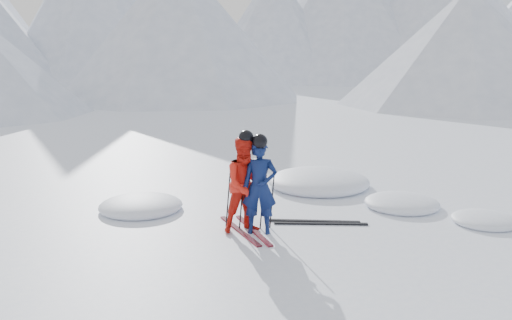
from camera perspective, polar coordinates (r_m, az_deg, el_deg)
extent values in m
plane|color=white|center=(10.20, 9.84, -6.43)|extent=(160.00, 160.00, 0.00)
cone|color=#B2BCD1|center=(50.74, -16.51, 15.77)|extent=(23.96, 23.96, 14.35)
cone|color=#B2BCD1|center=(60.70, -8.40, 14.22)|extent=(17.69, 17.69, 11.93)
cone|color=#B2BCD1|center=(53.38, 1.94, 14.12)|extent=(19.63, 19.63, 10.85)
cone|color=#B2BCD1|center=(57.55, 8.98, 15.46)|extent=(23.31, 23.31, 14.15)
cone|color=#B2BCD1|center=(59.47, 18.81, 15.22)|extent=(28.94, 28.94, 14.88)
cone|color=#B2BCD1|center=(32.80, 21.15, 11.10)|extent=(14.00, 14.00, 6.50)
cone|color=#B2BCD1|center=(35.37, -8.23, 13.76)|extent=(16.00, 16.00, 9.00)
imported|color=#0C1949|center=(9.27, 0.40, -2.87)|extent=(0.65, 0.48, 1.63)
imported|color=red|center=(9.32, -1.03, -2.61)|extent=(0.96, 0.84, 1.68)
cylinder|color=black|center=(9.45, -1.51, -4.28)|extent=(0.11, 0.08, 1.08)
cylinder|color=black|center=(9.61, 1.72, -4.02)|extent=(0.11, 0.07, 1.08)
cylinder|color=black|center=(9.62, -2.93, -3.90)|extent=(0.11, 0.09, 1.12)
cylinder|color=black|center=(9.57, 0.70, -3.97)|extent=(0.11, 0.08, 1.12)
cube|color=black|center=(9.55, -1.73, -7.43)|extent=(0.61, 1.64, 0.03)
cube|color=black|center=(9.57, -0.29, -7.39)|extent=(0.50, 1.67, 0.03)
cube|color=black|center=(10.10, 6.09, -6.42)|extent=(1.69, 0.39, 0.03)
cube|color=black|center=(9.98, 6.83, -6.66)|extent=(1.70, 0.33, 0.03)
ellipsoid|color=white|center=(11.03, -12.00, -5.13)|extent=(1.65, 1.65, 0.36)
ellipsoid|color=white|center=(11.38, 15.08, -4.76)|extent=(1.50, 1.50, 0.33)
ellipsoid|color=white|center=(12.66, 6.58, -2.76)|extent=(2.36, 2.36, 0.52)
ellipsoid|color=white|center=(10.84, 22.92, -6.12)|extent=(1.19, 1.19, 0.26)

